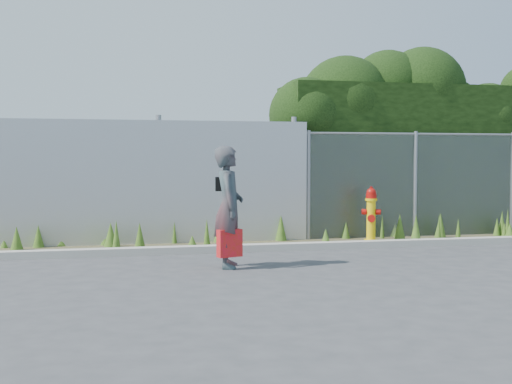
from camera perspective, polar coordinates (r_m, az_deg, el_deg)
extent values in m
plane|color=#3D3E40|center=(8.90, 3.84, -6.88)|extent=(80.00, 80.00, 0.00)
cube|color=#AAA499|center=(10.61, 1.13, -4.95)|extent=(16.00, 0.22, 0.12)
cube|color=#4A432A|center=(11.20, 0.41, -4.81)|extent=(16.00, 1.20, 0.01)
cone|color=#355B1B|center=(10.89, -5.69, -4.49)|extent=(0.19, 0.19, 0.22)
cone|color=#355B1B|center=(13.34, 21.17, -3.17)|extent=(0.09, 0.09, 0.28)
cone|color=#355B1B|center=(10.62, -12.31, -3.90)|extent=(0.15, 0.15, 0.53)
cone|color=#355B1B|center=(13.16, 21.22, -3.25)|extent=(0.09, 0.09, 0.28)
cone|color=#355B1B|center=(11.52, -13.24, -4.17)|extent=(0.21, 0.21, 0.21)
cone|color=#355B1B|center=(12.23, 12.66, -3.09)|extent=(0.21, 0.21, 0.49)
cone|color=#355B1B|center=(11.67, 14.03, -3.30)|extent=(0.21, 0.21, 0.53)
cone|color=#355B1B|center=(12.47, 15.95, -3.09)|extent=(0.09, 0.09, 0.46)
cone|color=#355B1B|center=(11.64, -21.48, -4.30)|extent=(0.14, 0.14, 0.18)
cone|color=#355B1B|center=(11.07, -10.30, -3.84)|extent=(0.18, 0.18, 0.44)
cone|color=#355B1B|center=(12.65, 21.63, -3.38)|extent=(0.22, 0.22, 0.34)
cone|color=#355B1B|center=(13.39, 20.63, -2.96)|extent=(0.14, 0.14, 0.36)
cone|color=#355B1B|center=(13.47, 21.02, -2.66)|extent=(0.16, 0.16, 0.49)
cone|color=#355B1B|center=(11.26, -12.79, -3.77)|extent=(0.24, 0.24, 0.43)
cone|color=#355B1B|center=(11.80, 2.24, -3.26)|extent=(0.22, 0.22, 0.48)
cone|color=#355B1B|center=(12.71, 17.53, -3.16)|extent=(0.11, 0.11, 0.39)
cone|color=#355B1B|center=(12.69, 12.26, -3.38)|extent=(0.19, 0.19, 0.27)
cone|color=#355B1B|center=(11.29, -20.50, -3.94)|extent=(0.21, 0.21, 0.40)
cone|color=#355B1B|center=(11.59, -3.31, -3.73)|extent=(0.20, 0.20, 0.34)
cone|color=#355B1B|center=(11.49, -18.78, -3.80)|extent=(0.20, 0.20, 0.40)
cone|color=#355B1B|center=(12.72, 16.07, -2.93)|extent=(0.22, 0.22, 0.48)
cone|color=#355B1B|center=(11.58, -16.89, -3.82)|extent=(0.23, 0.23, 0.35)
cone|color=#355B1B|center=(12.35, 11.15, -3.11)|extent=(0.09, 0.09, 0.45)
cone|color=#355B1B|center=(10.95, -4.39, -3.70)|extent=(0.13, 0.13, 0.50)
cone|color=#355B1B|center=(11.03, 6.22, -4.13)|extent=(0.20, 0.20, 0.32)
cone|color=#355B1B|center=(12.21, 8.01, -3.45)|extent=(0.15, 0.15, 0.32)
cone|color=#355B1B|center=(11.49, -7.26, -3.65)|extent=(0.08, 0.08, 0.40)
cone|color=#355B1B|center=(13.27, 21.46, -2.63)|extent=(0.11, 0.11, 0.55)
cube|color=#ADB0B5|center=(11.46, -16.34, 0.74)|extent=(8.50, 0.08, 2.20)
cylinder|color=gray|center=(11.57, -8.62, 1.10)|extent=(0.10, 0.10, 2.30)
cylinder|color=gray|center=(12.00, 3.38, 1.19)|extent=(0.10, 0.10, 2.30)
cube|color=gray|center=(13.25, 18.04, 0.57)|extent=(6.50, 0.03, 2.00)
cylinder|color=gray|center=(13.25, 18.11, 4.90)|extent=(6.50, 0.04, 0.04)
cylinder|color=gray|center=(11.96, 4.69, 0.58)|extent=(0.07, 0.07, 2.05)
cylinder|color=gray|center=(12.75, 13.97, 0.66)|extent=(0.07, 0.07, 2.05)
cylinder|color=gray|center=(13.81, 21.80, 0.70)|extent=(0.07, 0.07, 2.05)
cube|color=black|center=(14.26, 17.08, 2.76)|extent=(7.30, 1.60, 3.00)
sphere|color=black|center=(12.83, 4.53, 6.83)|extent=(1.50, 1.50, 1.50)
sphere|color=black|center=(13.39, 7.91, 7.89)|extent=(1.90, 1.90, 1.90)
sphere|color=black|center=(13.83, 11.61, 8.98)|extent=(1.60, 1.60, 1.60)
sphere|color=black|center=(14.06, 14.56, 8.77)|extent=(1.79, 1.79, 1.79)
sphere|color=black|center=(14.21, 17.02, 7.22)|extent=(1.17, 1.17, 1.17)
sphere|color=black|center=(14.56, 19.88, 6.32)|extent=(1.41, 1.41, 1.41)
cylinder|color=yellow|center=(11.91, 10.17, -4.29)|extent=(0.25, 0.25, 0.05)
cylinder|color=yellow|center=(11.87, 10.19, -2.59)|extent=(0.16, 0.16, 0.76)
cylinder|color=yellow|center=(11.84, 10.21, -0.67)|extent=(0.22, 0.22, 0.04)
cylinder|color=#B20F0A|center=(11.83, 10.21, -0.36)|extent=(0.19, 0.19, 0.09)
sphere|color=#B20F0A|center=(11.83, 10.21, -0.06)|extent=(0.17, 0.17, 0.17)
cylinder|color=#B20F0A|center=(11.82, 10.22, 0.37)|extent=(0.04, 0.04, 0.04)
cylinder|color=#B20F0A|center=(11.80, 9.63, -1.76)|extent=(0.09, 0.10, 0.10)
cylinder|color=#B20F0A|center=(11.90, 10.75, -1.73)|extent=(0.09, 0.10, 0.10)
cylinder|color=#B20F0A|center=(11.75, 10.43, -2.32)|extent=(0.13, 0.11, 0.13)
imported|color=#106266|center=(8.96, -2.45, -1.34)|extent=(0.51, 0.68, 1.70)
cube|color=#BA290A|center=(8.86, -2.36, -4.57)|extent=(0.34, 0.13, 0.38)
cylinder|color=#BA290A|center=(8.83, -2.37, -2.94)|extent=(0.16, 0.01, 0.01)
cube|color=black|center=(9.08, -2.79, 0.71)|extent=(0.27, 0.11, 0.20)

